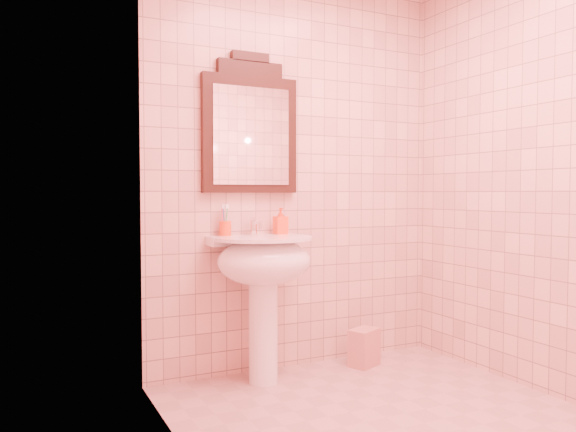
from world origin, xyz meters
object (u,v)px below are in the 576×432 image
toothbrush_cup (225,228)px  soap_dispenser (281,221)px  mirror (250,128)px  towel (364,347)px  pedestal_sink (264,271)px

toothbrush_cup → soap_dispenser: bearing=-4.4°
mirror → soap_dispenser: (0.18, -0.06, -0.57)m
mirror → toothbrush_cup: size_ratio=5.19×
mirror → towel: (0.72, -0.19, -1.39)m
towel → pedestal_sink: bearing=-178.7°
pedestal_sink → mirror: (0.00, 0.20, 0.85)m
mirror → pedestal_sink: bearing=-90.0°
pedestal_sink → toothbrush_cup: (-0.17, 0.17, 0.25)m
toothbrush_cup → mirror: bearing=9.6°
towel → toothbrush_cup: bearing=170.1°
mirror → toothbrush_cup: (-0.17, -0.03, -0.60)m
toothbrush_cup → pedestal_sink: bearing=-44.6°
pedestal_sink → towel: (0.72, 0.02, -0.54)m
soap_dispenser → pedestal_sink: bearing=-141.3°
pedestal_sink → toothbrush_cup: bearing=135.4°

